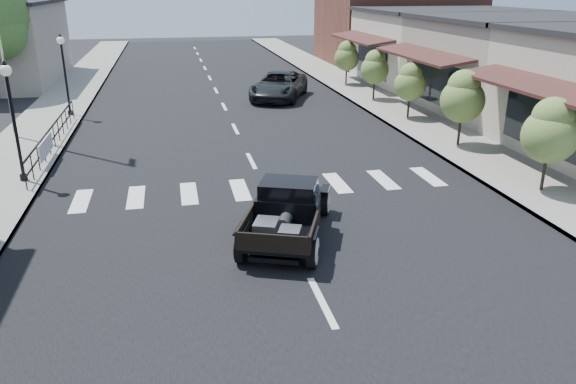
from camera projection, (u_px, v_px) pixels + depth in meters
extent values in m
plane|color=black|center=(291.00, 241.00, 14.24)|extent=(120.00, 120.00, 0.00)
cube|color=black|center=(228.00, 115.00, 28.00)|extent=(14.00, 80.00, 0.02)
cube|color=gray|center=(48.00, 122.00, 26.35)|extent=(3.00, 80.00, 0.15)
cube|color=gray|center=(389.00, 107.00, 29.62)|extent=(3.00, 80.00, 0.15)
cube|color=gray|center=(528.00, 66.00, 28.27)|extent=(10.00, 9.00, 4.50)
cube|color=beige|center=(445.00, 48.00, 36.53)|extent=(10.00, 9.00, 4.50)
cube|color=brown|center=(395.00, 19.00, 45.37)|extent=(11.00, 10.00, 7.00)
imported|color=black|center=(279.00, 86.00, 31.68)|extent=(4.45, 5.97, 1.51)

